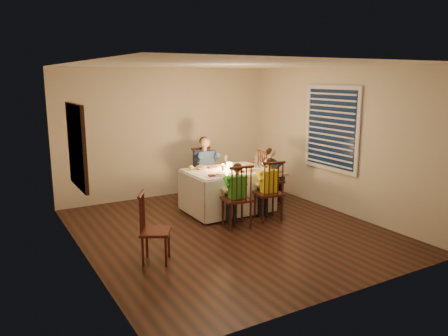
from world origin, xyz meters
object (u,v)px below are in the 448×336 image
chair_near_left (236,226)px  child_teal (270,204)px  chair_adult (206,201)px  chair_extra (157,261)px  adult (206,201)px  chair_near_right (268,219)px  child_yellow (268,219)px  serving_bowl (201,168)px  chair_end (270,204)px  child_green (236,226)px  dining_table (227,182)px

chair_near_left → child_teal: 1.49m
chair_adult → child_teal: 1.28m
chair_near_left → chair_extra: 1.78m
adult → child_teal: bearing=-40.9°
chair_extra → chair_near_right: bearing=-43.6°
chair_adult → child_yellow: size_ratio=0.97×
chair_near_left → child_yellow: child_yellow is taller
serving_bowl → chair_near_left: bearing=-85.7°
chair_adult → chair_near_right: (0.39, -1.57, 0.00)m
adult → chair_extra: bearing=-131.5°
chair_extra → child_yellow: child_yellow is taller
chair_extra → child_teal: child_teal is taller
chair_near_right → adult: bearing=-66.2°
chair_near_right → chair_end: size_ratio=1.00×
child_green → child_yellow: 0.66m
dining_table → child_teal: 1.11m
chair_adult → chair_extra: size_ratio=1.10×
chair_extra → child_yellow: (2.32, 0.69, 0.00)m
serving_bowl → dining_table: bearing=-35.6°
chair_adult → child_yellow: bearing=-77.1°
dining_table → serving_bowl: (-0.38, 0.27, 0.25)m
chair_near_right → child_yellow: child_yellow is taller
chair_near_left → child_teal: bearing=-140.5°
chair_end → chair_near_right: bearing=150.9°
chair_near_left → child_yellow: 0.66m
chair_extra → child_teal: size_ratio=0.87×
chair_end → child_teal: child_teal is taller
chair_near_right → serving_bowl: size_ratio=5.18×
chair_near_left → child_green: bearing=-158.6°
chair_near_left → chair_near_right: (0.66, 0.04, 0.00)m
chair_near_right → dining_table: bearing=-55.0°
dining_table → adult: (-0.03, 0.80, -0.55)m
chair_extra → adult: adult is taller
child_teal → serving_bowl: 1.59m
dining_table → child_teal: dining_table is taller
chair_near_right → child_green: (-0.66, -0.04, 0.00)m
child_yellow → chair_near_right: bearing=-170.1°
child_green → serving_bowl: bearing=-78.3°
adult → child_yellow: bearing=-77.1°
dining_table → chair_end: size_ratio=1.41×
chair_end → adult: bearing=59.5°
adult → child_yellow: 1.62m
chair_near_left → child_yellow: bearing=-169.3°
chair_near_right → child_teal: size_ratio=0.96×
chair_adult → child_green: 1.63m
chair_end → child_teal: bearing=0.0°
dining_table → adult: dining_table is taller
dining_table → chair_near_right: bearing=-64.8°
chair_adult → chair_near_left: (-0.27, -1.61, 0.00)m
adult → child_yellow: size_ratio=1.18×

